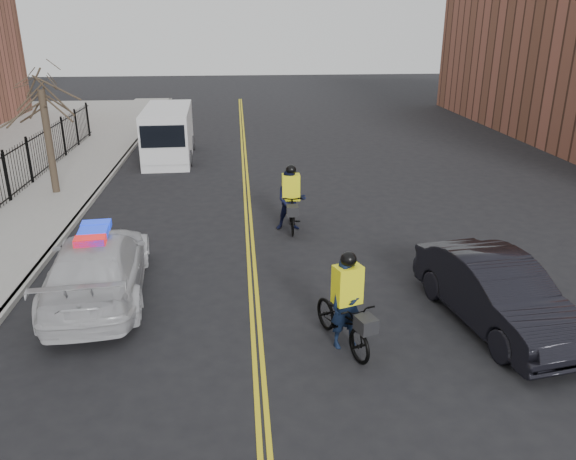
{
  "coord_description": "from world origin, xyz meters",
  "views": [
    {
      "loc": [
        -0.27,
        -12.29,
        6.66
      ],
      "look_at": [
        0.99,
        1.82,
        1.3
      ],
      "focal_mm": 35.0,
      "sensor_mm": 36.0,
      "label": 1
    }
  ],
  "objects_px": {
    "dark_sedan": "(497,293)",
    "cyclist_far": "(291,204)",
    "police_cruiser": "(98,266)",
    "cargo_van": "(168,135)",
    "cyclist_near": "(347,314)"
  },
  "relations": [
    {
      "from": "dark_sedan",
      "to": "cyclist_far",
      "type": "xyz_separation_m",
      "value": [
        -4.08,
        6.65,
        0.07
      ]
    },
    {
      "from": "dark_sedan",
      "to": "cargo_van",
      "type": "distance_m",
      "value": 19.53
    },
    {
      "from": "cyclist_far",
      "to": "cyclist_near",
      "type": "bearing_deg",
      "value": -84.12
    },
    {
      "from": "police_cruiser",
      "to": "cargo_van",
      "type": "relative_size",
      "value": 0.96
    },
    {
      "from": "dark_sedan",
      "to": "cargo_van",
      "type": "height_order",
      "value": "cargo_van"
    },
    {
      "from": "cyclist_near",
      "to": "cyclist_far",
      "type": "relative_size",
      "value": 1.06
    },
    {
      "from": "police_cruiser",
      "to": "cargo_van",
      "type": "height_order",
      "value": "cargo_van"
    },
    {
      "from": "cargo_van",
      "to": "cyclist_far",
      "type": "relative_size",
      "value": 2.74
    },
    {
      "from": "cargo_van",
      "to": "cyclist_far",
      "type": "distance_m",
      "value": 11.76
    },
    {
      "from": "police_cruiser",
      "to": "dark_sedan",
      "type": "relative_size",
      "value": 1.2
    },
    {
      "from": "police_cruiser",
      "to": "cyclist_near",
      "type": "xyz_separation_m",
      "value": [
        5.81,
        -2.83,
        -0.07
      ]
    },
    {
      "from": "cyclist_near",
      "to": "cargo_van",
      "type": "bearing_deg",
      "value": 88.38
    },
    {
      "from": "police_cruiser",
      "to": "dark_sedan",
      "type": "distance_m",
      "value": 9.65
    },
    {
      "from": "dark_sedan",
      "to": "cargo_van",
      "type": "relative_size",
      "value": 0.8
    },
    {
      "from": "police_cruiser",
      "to": "cyclist_far",
      "type": "xyz_separation_m",
      "value": [
        5.29,
        4.39,
        0.05
      ]
    }
  ]
}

